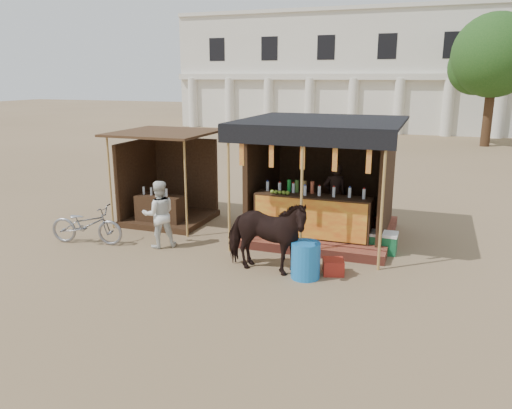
% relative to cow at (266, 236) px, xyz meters
% --- Properties ---
extents(ground, '(120.00, 120.00, 0.00)m').
position_rel_cow_xyz_m(ground, '(-0.54, -0.65, -0.76)').
color(ground, '#846B4C').
rests_on(ground, ground).
extents(main_stall, '(3.60, 3.61, 2.78)m').
position_rel_cow_xyz_m(main_stall, '(0.47, 2.70, 0.27)').
color(main_stall, brown).
rests_on(main_stall, ground).
extents(secondary_stall, '(2.40, 2.40, 2.38)m').
position_rel_cow_xyz_m(secondary_stall, '(-3.71, 2.59, 0.09)').
color(secondary_stall, '#3A2515').
rests_on(secondary_stall, ground).
extents(cow, '(1.85, 0.96, 1.51)m').
position_rel_cow_xyz_m(cow, '(0.00, 0.00, 0.00)').
color(cow, black).
rests_on(cow, ground).
extents(motorbike, '(1.80, 0.88, 0.90)m').
position_rel_cow_xyz_m(motorbike, '(-4.41, 0.28, -0.30)').
color(motorbike, gray).
rests_on(motorbike, ground).
extents(bystander, '(0.93, 0.90, 1.52)m').
position_rel_cow_xyz_m(bystander, '(-2.72, 0.65, 0.00)').
color(bystander, silver).
rests_on(bystander, ground).
extents(blue_barrel, '(0.70, 0.70, 0.70)m').
position_rel_cow_xyz_m(blue_barrel, '(0.80, 0.02, -0.41)').
color(blue_barrel, blue).
rests_on(blue_barrel, ground).
extents(red_crate, '(0.49, 0.49, 0.29)m').
position_rel_cow_xyz_m(red_crate, '(1.26, 0.39, -0.61)').
color(red_crate, maroon).
rests_on(red_crate, ground).
extents(cooler, '(0.65, 0.45, 0.46)m').
position_rel_cow_xyz_m(cooler, '(2.02, 1.95, -0.52)').
color(cooler, '#166537').
rests_on(cooler, ground).
extents(background_building, '(26.00, 7.45, 8.18)m').
position_rel_cow_xyz_m(background_building, '(-2.54, 29.29, 3.22)').
color(background_building, silver).
rests_on(background_building, ground).
extents(tree, '(4.50, 4.40, 7.00)m').
position_rel_cow_xyz_m(tree, '(5.27, 21.49, 3.88)').
color(tree, '#382314').
rests_on(tree, ground).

